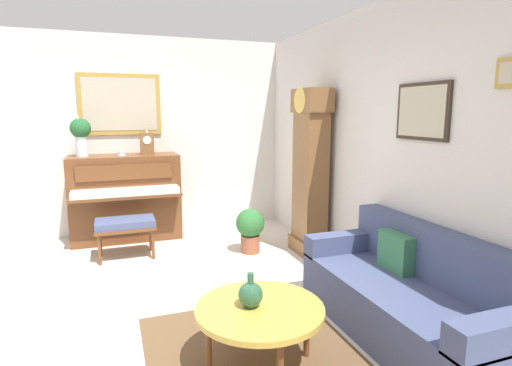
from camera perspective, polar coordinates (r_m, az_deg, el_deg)
name	(u,v)px	position (r m, az deg, el deg)	size (l,w,h in m)	color
ground_plane	(139,315)	(3.99, -15.99, -17.28)	(6.40, 6.00, 0.10)	beige
wall_left	(121,136)	(6.17, -18.28, 6.27)	(0.13, 4.90, 2.80)	silver
wall_back	(374,146)	(4.39, 16.09, 5.01)	(5.30, 0.13, 2.80)	silver
piano	(126,197)	(5.91, -17.69, -1.86)	(0.87, 1.44, 1.17)	brown
piano_bench	(125,225)	(5.17, -17.77, -5.63)	(0.42, 0.70, 0.48)	brown
grandfather_clock	(310,177)	(5.05, 7.55, 0.89)	(0.52, 0.34, 2.03)	brown
couch	(410,297)	(3.53, 20.67, -14.72)	(1.90, 0.80, 0.84)	#424C70
coffee_table	(260,311)	(2.91, 0.53, -17.41)	(0.88, 0.88, 0.45)	gold
mantel_clock	(147,142)	(5.82, -14.99, 5.55)	(0.13, 0.18, 0.38)	brown
flower_vase	(81,132)	(5.81, -23.26, 6.49)	(0.26, 0.26, 0.58)	silver
teacup	(122,154)	(5.76, -18.24, 3.87)	(0.12, 0.12, 0.06)	#ADC6D6
green_jug	(251,294)	(2.85, -0.77, -15.28)	(0.17, 0.17, 0.24)	#234C33
potted_plant	(250,227)	(5.14, -0.82, -6.21)	(0.36, 0.36, 0.56)	#935138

